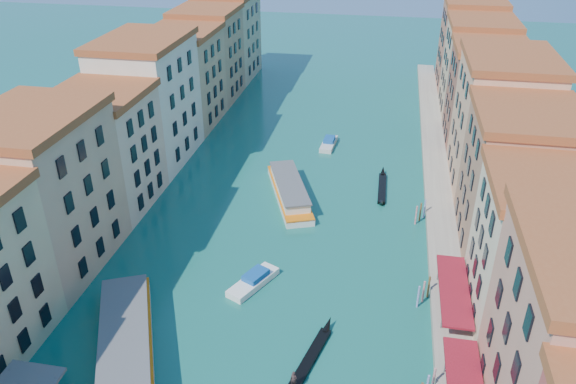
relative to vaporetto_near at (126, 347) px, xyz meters
The scene contains 10 objects.
left_bank_palazzos 42.84m from the vaporetto_near, 111.80° to the left, with size 12.80×128.40×21.00m.
right_bank_palazzos 56.99m from the vaporetto_near, 44.27° to the left, with size 12.80×128.40×21.00m.
quay 50.98m from the vaporetto_near, 50.56° to the left, with size 4.00×140.00×1.00m, color gray.
mooring_poles_right 29.65m from the vaporetto_near, ahead, with size 1.44×54.24×3.20m.
vaporetto_near is the anchor object (origin of this frame).
vaporetto_far 37.16m from the vaporetto_near, 74.34° to the left, with size 10.16×18.23×2.67m.
gondola_fore 18.40m from the vaporetto_near, ahead, with size 3.86×12.01×2.43m.
gondola_far 47.49m from the vaporetto_near, 59.79° to the left, with size 1.31×12.51×1.77m.
motorboat_mid 16.99m from the vaporetto_near, 54.98° to the left, with size 5.29×7.59×1.52m.
motorboat_far 57.63m from the vaporetto_near, 76.32° to the left, with size 2.63×7.05×1.43m.
Camera 1 is at (13.21, -12.32, 42.06)m, focal length 35.00 mm.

